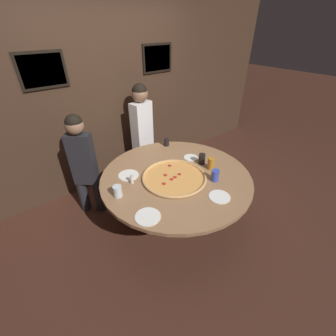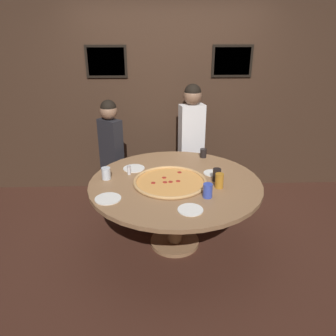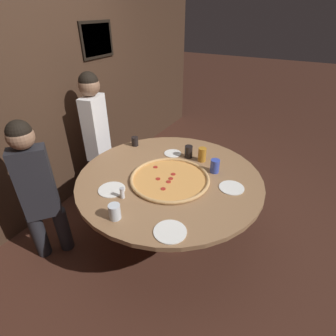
# 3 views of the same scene
# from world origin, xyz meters

# --- Properties ---
(ground_plane) EXTENTS (24.00, 24.00, 0.00)m
(ground_plane) POSITION_xyz_m (0.00, 0.00, 0.00)
(ground_plane) COLOR #422319
(back_wall) EXTENTS (6.40, 0.08, 2.60)m
(back_wall) POSITION_xyz_m (0.00, 1.45, 1.30)
(back_wall) COLOR #3D281C
(back_wall) RESTS_ON ground_plane
(dining_table) EXTENTS (1.71, 1.71, 0.74)m
(dining_table) POSITION_xyz_m (0.00, 0.00, 0.62)
(dining_table) COLOR #936B47
(dining_table) RESTS_ON ground_plane
(giant_pizza) EXTENTS (0.73, 0.73, 0.03)m
(giant_pizza) POSITION_xyz_m (-0.05, -0.03, 0.75)
(giant_pizza) COLOR #E0994C
(giant_pizza) RESTS_ON dining_table
(drink_cup_by_shaker) EXTENTS (0.08, 0.08, 0.13)m
(drink_cup_by_shaker) POSITION_xyz_m (0.41, -0.00, 0.80)
(drink_cup_by_shaker) COLOR black
(drink_cup_by_shaker) RESTS_ON dining_table
(drink_cup_far_left) EXTENTS (0.09, 0.09, 0.12)m
(drink_cup_far_left) POSITION_xyz_m (-0.69, 0.08, 0.80)
(drink_cup_far_left) COLOR silver
(drink_cup_far_left) RESTS_ON dining_table
(drink_cup_near_left) EXTENTS (0.08, 0.08, 0.10)m
(drink_cup_near_left) POSITION_xyz_m (0.37, 0.64, 0.79)
(drink_cup_near_left) COLOR black
(drink_cup_near_left) RESTS_ON dining_table
(drink_cup_near_right) EXTENTS (0.08, 0.08, 0.14)m
(drink_cup_near_right) POSITION_xyz_m (0.41, -0.15, 0.81)
(drink_cup_near_right) COLOR #BC7A23
(drink_cup_near_right) RESTS_ON dining_table
(drink_cup_beside_pizza) EXTENTS (0.09, 0.09, 0.13)m
(drink_cup_beside_pizza) POSITION_xyz_m (0.27, -0.34, 0.81)
(drink_cup_beside_pizza) COLOR #384CB7
(drink_cup_beside_pizza) RESTS_ON dining_table
(white_plate_near_front) EXTENTS (0.18, 0.18, 0.01)m
(white_plate_near_front) POSITION_xyz_m (0.40, 0.18, 0.74)
(white_plate_near_front) COLOR white
(white_plate_near_front) RESTS_ON dining_table
(white_plate_beside_cup) EXTENTS (0.22, 0.22, 0.01)m
(white_plate_beside_cup) POSITION_xyz_m (0.09, -0.56, 0.74)
(white_plate_beside_cup) COLOR white
(white_plate_beside_cup) RESTS_ON dining_table
(white_plate_right_side) EXTENTS (0.23, 0.23, 0.01)m
(white_plate_right_side) POSITION_xyz_m (-0.43, 0.33, 0.74)
(white_plate_right_side) COLOR white
(white_plate_right_side) RESTS_ON dining_table
(white_plate_left_side) EXTENTS (0.24, 0.24, 0.01)m
(white_plate_left_side) POSITION_xyz_m (-0.62, -0.34, 0.74)
(white_plate_left_side) COLOR white
(white_plate_left_side) RESTS_ON dining_table
(condiment_shaker) EXTENTS (0.04, 0.04, 0.10)m
(condiment_shaker) POSITION_xyz_m (-0.47, 0.18, 0.79)
(condiment_shaker) COLOR silver
(condiment_shaker) RESTS_ON dining_table
(diner_far_right) EXTENTS (0.34, 0.32, 1.37)m
(diner_far_right) POSITION_xyz_m (-0.74, 0.89, 0.78)
(diner_far_right) COLOR #232328
(diner_far_right) RESTS_ON ground_plane
(diner_side_left) EXTENTS (0.40, 0.24, 1.52)m
(diner_side_left) POSITION_xyz_m (0.27, 1.12, 0.86)
(diner_side_left) COLOR #232328
(diner_side_left) RESTS_ON ground_plane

